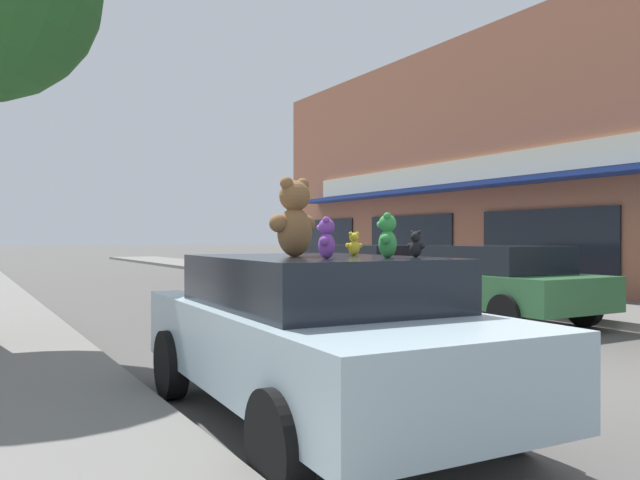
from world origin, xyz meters
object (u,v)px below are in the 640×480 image
teddy_bear_giant (294,218)px  teddy_bear_yellow (354,244)px  teddy_bear_black (416,244)px  teddy_bear_green (387,236)px  plush_art_car (315,332)px  teddy_bear_purple (326,239)px  teddy_bear_orange (295,240)px  parked_car_far_right (366,270)px  parked_car_far_center (491,280)px

teddy_bear_giant → teddy_bear_yellow: (0.62, -0.01, -0.23)m
teddy_bear_black → teddy_bear_yellow: (-0.20, 0.66, -0.00)m
teddy_bear_giant → teddy_bear_green: size_ratio=1.88×
plush_art_car → teddy_bear_yellow: teddy_bear_yellow is taller
teddy_bear_giant → teddy_bear_green: bearing=106.2°
teddy_bear_purple → teddy_bear_orange: (0.54, 1.55, -0.02)m
teddy_bear_giant → teddy_bear_yellow: bearing=162.6°
teddy_bear_giant → parked_car_far_right: 10.33m
teddy_bear_orange → teddy_bear_green: bearing=146.4°
teddy_bear_giant → parked_car_far_center: (6.32, 3.85, -0.99)m
plush_art_car → teddy_bear_purple: size_ratio=13.36×
teddy_bear_orange → parked_car_far_right: (5.83, 7.20, -0.79)m
teddy_bear_green → parked_car_far_right: 10.64m
parked_car_far_right → teddy_bear_green: bearing=-123.4°
teddy_bear_black → teddy_bear_green: (-0.35, -0.06, 0.07)m
parked_car_far_center → parked_car_far_right: bearing=90.0°
parked_car_far_center → teddy_bear_giant: bearing=-148.7°
teddy_bear_orange → teddy_bear_yellow: (0.14, -0.92, -0.03)m
teddy_bear_black → teddy_bear_orange: size_ratio=0.79×
teddy_bear_black → parked_car_far_right: bearing=-56.0°
teddy_bear_purple → parked_car_far_right: 10.86m
plush_art_car → teddy_bear_green: 1.11m
plush_art_car → teddy_bear_black: (0.67, -0.58, 0.78)m
plush_art_car → parked_car_far_center: (6.16, 3.94, 0.01)m
plush_art_car → teddy_bear_orange: 1.33m
teddy_bear_black → teddy_bear_orange: bearing=-11.9°
teddy_bear_orange → teddy_bear_yellow: size_ratio=1.31×
plush_art_car → teddy_bear_giant: bearing=152.7°
teddy_bear_giant → teddy_bear_purple: (-0.05, -0.64, -0.18)m
plush_art_car → parked_car_far_right: (6.16, 8.20, 0.02)m
teddy_bear_black → teddy_bear_orange: teddy_bear_orange is taller
parked_car_far_right → teddy_bear_purple: bearing=-126.0°
teddy_bear_black → teddy_bear_green: 0.36m
teddy_bear_yellow → teddy_bear_purple: bearing=64.3°
teddy_bear_purple → teddy_bear_yellow: bearing=170.0°
teddy_bear_giant → parked_car_far_center: 7.46m
teddy_bear_green → parked_car_far_right: bearing=-173.6°
plush_art_car → teddy_bear_purple: (-0.21, -0.55, 0.83)m
teddy_bear_purple → plush_art_car: bearing=-163.8°
teddy_bear_purple → parked_car_far_center: teddy_bear_purple is taller
teddy_bear_yellow → parked_car_far_center: (5.69, 3.86, -0.76)m
parked_car_far_right → teddy_bear_black: bearing=-122.0°
teddy_bear_purple → teddy_bear_green: 0.53m
teddy_bear_green → parked_car_far_right: teddy_bear_green is taller
teddy_bear_black → teddy_bear_giant: bearing=26.7°
parked_car_far_center → plush_art_car: bearing=-147.4°
teddy_bear_black → teddy_bear_green: bearing=76.5°
teddy_bear_yellow → parked_car_far_right: size_ratio=0.05×
plush_art_car → parked_car_far_right: plush_art_car is taller
plush_art_car → parked_car_far_center: 7.31m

